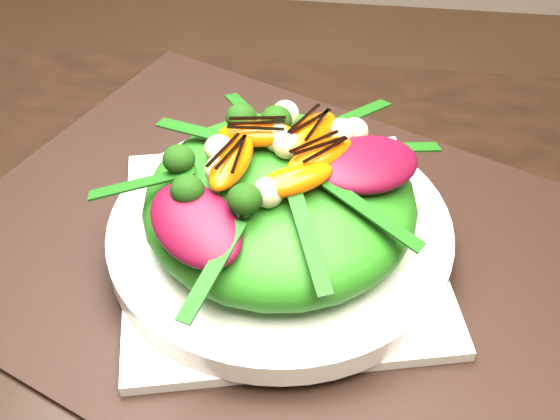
# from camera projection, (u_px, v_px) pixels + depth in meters

# --- Properties ---
(placemat) EXTENTS (0.63, 0.56, 0.00)m
(placemat) POSITION_uv_depth(u_px,v_px,m) (280.00, 252.00, 0.60)
(placemat) COLOR black
(placemat) RESTS_ON dining_table
(plate_base) EXTENTS (0.29, 0.29, 0.01)m
(plate_base) POSITION_uv_depth(u_px,v_px,m) (280.00, 246.00, 0.59)
(plate_base) COLOR silver
(plate_base) RESTS_ON placemat
(salad_bowl) EXTENTS (0.34, 0.34, 0.02)m
(salad_bowl) POSITION_uv_depth(u_px,v_px,m) (280.00, 233.00, 0.58)
(salad_bowl) COLOR silver
(salad_bowl) RESTS_ON plate_base
(lettuce_mound) EXTENTS (0.25, 0.25, 0.07)m
(lettuce_mound) POSITION_uv_depth(u_px,v_px,m) (280.00, 202.00, 0.56)
(lettuce_mound) COLOR #266F14
(lettuce_mound) RESTS_ON salad_bowl
(radicchio_leaf) EXTENTS (0.10, 0.09, 0.02)m
(radicchio_leaf) POSITION_uv_depth(u_px,v_px,m) (367.00, 165.00, 0.53)
(radicchio_leaf) COLOR #490719
(radicchio_leaf) RESTS_ON lettuce_mound
(orange_segment) EXTENTS (0.06, 0.05, 0.02)m
(orange_segment) POSITION_uv_depth(u_px,v_px,m) (273.00, 152.00, 0.54)
(orange_segment) COLOR #E74703
(orange_segment) RESTS_ON lettuce_mound
(broccoli_floret) EXTENTS (0.04, 0.04, 0.03)m
(broccoli_floret) POSITION_uv_depth(u_px,v_px,m) (214.00, 121.00, 0.56)
(broccoli_floret) COLOR #0F370A
(broccoli_floret) RESTS_ON lettuce_mound
(macadamia_nut) EXTENTS (0.02, 0.02, 0.02)m
(macadamia_nut) POSITION_uv_depth(u_px,v_px,m) (314.00, 202.00, 0.50)
(macadamia_nut) COLOR #FCF5B1
(macadamia_nut) RESTS_ON lettuce_mound
(balsamic_drizzle) EXTENTS (0.03, 0.03, 0.00)m
(balsamic_drizzle) POSITION_uv_depth(u_px,v_px,m) (273.00, 143.00, 0.53)
(balsamic_drizzle) COLOR black
(balsamic_drizzle) RESTS_ON orange_segment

